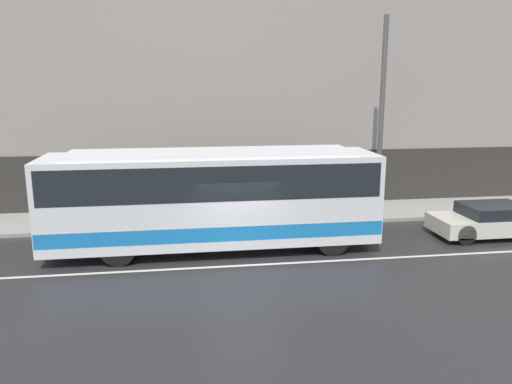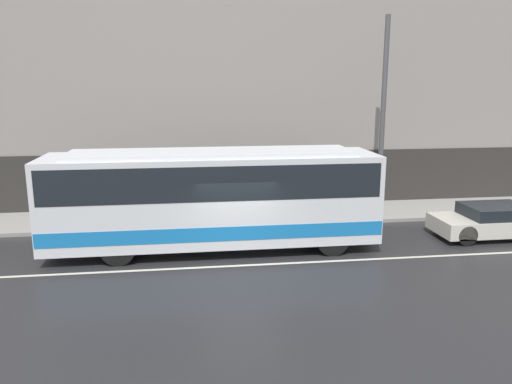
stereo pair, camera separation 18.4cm
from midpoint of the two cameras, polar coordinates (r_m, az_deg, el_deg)
ground_plane at (r=15.37m, az=-1.61°, el=-8.42°), size 60.00×60.00×0.00m
sidewalk at (r=20.64m, az=-3.28°, el=-2.79°), size 60.00×3.14×0.14m
building_facade at (r=21.64m, az=-3.80°, el=10.73°), size 60.00×0.35×10.06m
lane_stripe at (r=15.37m, az=-1.61°, el=-8.41°), size 54.00×0.14×0.01m
transit_bus at (r=16.42m, az=-4.62°, el=-0.31°), size 10.75×2.62×3.31m
sedan_white_front at (r=20.05m, az=26.04°, el=-3.00°), size 4.57×1.85×1.17m
utility_pole_near at (r=20.64m, az=14.53°, el=8.13°), size 0.20×0.20×7.87m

